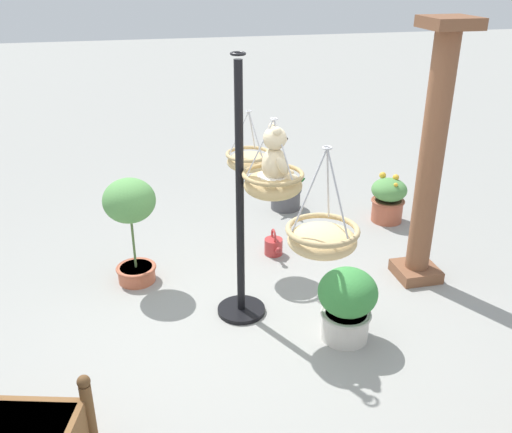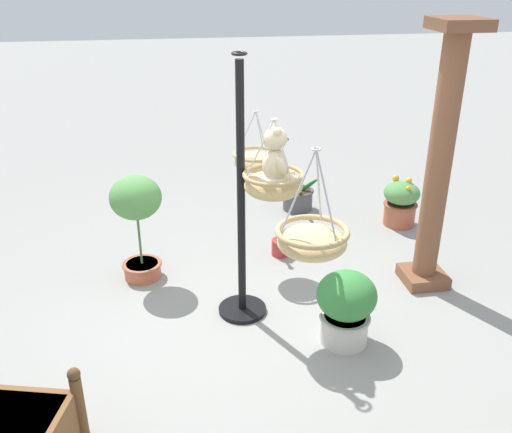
# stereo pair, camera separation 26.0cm
# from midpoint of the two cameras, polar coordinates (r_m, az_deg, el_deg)

# --- Properties ---
(ground_plane) EXTENTS (40.00, 40.00, 0.00)m
(ground_plane) POSITION_cam_midpoint_polar(r_m,az_deg,el_deg) (5.11, 0.40, -10.87)
(ground_plane) COLOR gray
(display_pole_central) EXTENTS (0.44, 0.44, 2.34)m
(display_pole_central) POSITION_cam_midpoint_polar(r_m,az_deg,el_deg) (4.90, 0.02, -2.70)
(display_pole_central) COLOR black
(display_pole_central) RESTS_ON ground
(hanging_basket_with_teddy) EXTENTS (0.51, 0.51, 0.66)m
(hanging_basket_with_teddy) POSITION_cam_midpoint_polar(r_m,az_deg,el_deg) (4.57, 3.42, 3.36)
(hanging_basket_with_teddy) COLOR tan
(teddy_bear) EXTENTS (0.33, 0.30, 0.48)m
(teddy_bear) POSITION_cam_midpoint_polar(r_m,az_deg,el_deg) (4.50, 3.78, 5.90)
(teddy_bear) COLOR beige
(hanging_basket_left_high) EXTENTS (0.47, 0.47, 0.61)m
(hanging_basket_left_high) POSITION_cam_midpoint_polar(r_m,az_deg,el_deg) (5.63, 1.32, 5.74)
(hanging_basket_left_high) COLOR tan
(hanging_basket_right_low) EXTENTS (0.47, 0.47, 0.70)m
(hanging_basket_right_low) POSITION_cam_midpoint_polar(r_m,az_deg,el_deg) (3.53, 7.84, -2.39)
(hanging_basket_right_low) COLOR tan
(greenhouse_pillar_right) EXTENTS (0.44, 0.44, 2.54)m
(greenhouse_pillar_right) POSITION_cam_midpoint_polar(r_m,az_deg,el_deg) (5.49, 19.40, 4.67)
(greenhouse_pillar_right) COLOR brown
(greenhouse_pillar_right) RESTS_ON ground
(potted_plant_fern_front) EXTENTS (0.50, 0.50, 0.66)m
(potted_plant_fern_front) POSITION_cam_midpoint_polar(r_m,az_deg,el_deg) (4.79, 10.70, -8.94)
(potted_plant_fern_front) COLOR beige
(potted_plant_fern_front) RESTS_ON ground
(potted_plant_tall_leafy) EXTENTS (0.53, 0.55, 0.46)m
(potted_plant_tall_leafy) POSITION_cam_midpoint_polar(r_m,az_deg,el_deg) (7.29, 5.28, 1.99)
(potted_plant_tall_leafy) COLOR #4C4C51
(potted_plant_tall_leafy) RESTS_ON ground
(potted_plant_bushy_green) EXTENTS (0.43, 0.43, 0.60)m
(potted_plant_bushy_green) POSITION_cam_midpoint_polar(r_m,az_deg,el_deg) (7.04, 15.56, 1.41)
(potted_plant_bushy_green) COLOR #AD563D
(potted_plant_bushy_green) RESTS_ON ground
(potted_plant_small_succulent) EXTENTS (0.50, 0.50, 1.10)m
(potted_plant_small_succulent) POSITION_cam_midpoint_polar(r_m,az_deg,el_deg) (5.56, -10.71, 0.29)
(potted_plant_small_succulent) COLOR #BC6042
(potted_plant_small_succulent) RESTS_ON ground
(watering_can) EXTENTS (0.35, 0.20, 0.30)m
(watering_can) POSITION_cam_midpoint_polar(r_m,az_deg,el_deg) (6.17, 3.76, -3.09)
(watering_can) COLOR #B23333
(watering_can) RESTS_ON ground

